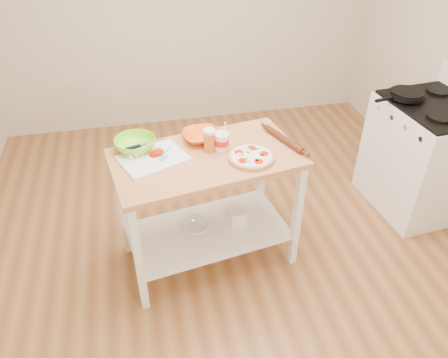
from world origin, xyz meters
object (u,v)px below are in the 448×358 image
prep_island (207,187)px  skillet (406,94)px  spatula (165,154)px  shelf_glass_bowl (195,227)px  orange_bowl (201,136)px  knife (140,146)px  yogurt_tub (221,141)px  shelf_bin (237,217)px  gas_stove (423,156)px  cutting_board (152,158)px  pizza (251,157)px  beer_pint (209,140)px  green_bowl (135,144)px  rolling_pin (284,139)px

prep_island → skillet: (1.64, 0.41, 0.32)m
spatula → shelf_glass_bowl: size_ratio=0.75×
orange_bowl → prep_island: bearing=-91.1°
knife → yogurt_tub: yogurt_tub is taller
spatula → shelf_bin: spatula is taller
prep_island → shelf_bin: size_ratio=11.03×
gas_stove → cutting_board: gas_stove is taller
gas_stove → pizza: 1.67m
cutting_board → orange_bowl: orange_bowl is taller
shelf_bin → yogurt_tub: bearing=164.2°
prep_island → beer_pint: (0.03, 0.06, 0.33)m
skillet → green_bowl: bearing=175.4°
knife → beer_pint: (0.44, -0.13, 0.06)m
gas_stove → knife: 2.30m
beer_pint → yogurt_tub: bearing=1.7°
green_bowl → beer_pint: 0.48m
gas_stove → skillet: 0.56m
rolling_pin → beer_pint: bearing=179.8°
pizza → knife: (-0.68, 0.28, 0.00)m
knife → orange_bowl: (0.41, 0.02, 0.01)m
skillet → pizza: (-1.37, -0.51, -0.06)m
gas_stove → beer_pint: 1.89m
skillet → beer_pint: bearing=-178.8°
cutting_board → shelf_bin: cutting_board is taller
beer_pint → prep_island: bearing=-119.4°
gas_stove → yogurt_tub: 1.81m
pizza → yogurt_tub: (-0.16, 0.15, 0.04)m
knife → shelf_bin: 0.88m
green_bowl → yogurt_tub: yogurt_tub is taller
skillet → shelf_glass_bowl: size_ratio=2.20×
knife → skillet: bearing=-9.6°
pizza → skillet: bearing=20.2°
rolling_pin → shelf_bin: bearing=-175.4°
knife → shelf_bin: size_ratio=2.24×
yogurt_tub → beer_pint: bearing=-178.3°
pizza → green_bowl: size_ratio=1.12×
knife → beer_pint: 0.46m
gas_stove → shelf_glass_bowl: size_ratio=5.65×
spatula → prep_island: bearing=-62.6°
spatula → gas_stove: bearing=-45.9°
spatula → knife: (-0.15, 0.14, 0.00)m
yogurt_tub → rolling_pin: 0.43m
shelf_glass_bowl → gas_stove: bearing=7.4°
prep_island → beer_pint: bearing=60.6°
gas_stove → rolling_pin: bearing=-176.2°
knife → shelf_glass_bowl: knife is taller
yogurt_tub → shelf_bin: size_ratio=1.78×
skillet → orange_bowl: size_ratio=1.81×
beer_pint → shelf_bin: beer_pint is taller
prep_island → shelf_bin: prep_island is taller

